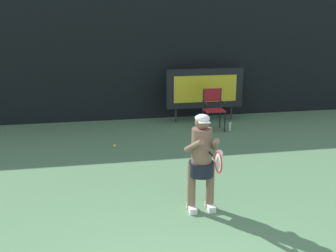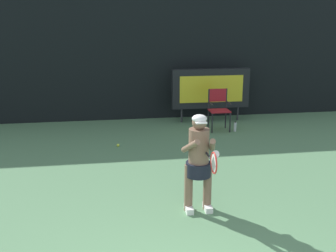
# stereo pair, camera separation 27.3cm
# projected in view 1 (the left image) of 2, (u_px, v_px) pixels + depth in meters

# --- Properties ---
(backdrop_screen) EXTENTS (18.00, 0.12, 3.66)m
(backdrop_screen) POSITION_uv_depth(u_px,v_px,m) (121.00, 57.00, 11.46)
(backdrop_screen) COLOR black
(backdrop_screen) RESTS_ON ground
(scoreboard) EXTENTS (2.20, 0.21, 1.50)m
(scoreboard) POSITION_uv_depth(u_px,v_px,m) (204.00, 88.00, 11.50)
(scoreboard) COLOR black
(scoreboard) RESTS_ON ground
(umpire_chair) EXTENTS (0.52, 0.44, 1.08)m
(umpire_chair) POSITION_uv_depth(u_px,v_px,m) (213.00, 107.00, 10.72)
(umpire_chair) COLOR black
(umpire_chair) RESTS_ON ground
(water_bottle) EXTENTS (0.07, 0.07, 0.27)m
(water_bottle) POSITION_uv_depth(u_px,v_px,m) (230.00, 126.00, 10.72)
(water_bottle) COLOR silver
(water_bottle) RESTS_ON ground
(tennis_player) EXTENTS (0.53, 0.61, 1.54)m
(tennis_player) POSITION_uv_depth(u_px,v_px,m) (202.00, 158.00, 6.21)
(tennis_player) COLOR white
(tennis_player) RESTS_ON ground
(tennis_racket) EXTENTS (0.03, 0.60, 0.31)m
(tennis_racket) POSITION_uv_depth(u_px,v_px,m) (218.00, 162.00, 5.69)
(tennis_racket) COLOR black
(tennis_ball_spare) EXTENTS (0.07, 0.07, 0.07)m
(tennis_ball_spare) POSITION_uv_depth(u_px,v_px,m) (114.00, 146.00, 9.41)
(tennis_ball_spare) COLOR #CCDB3D
(tennis_ball_spare) RESTS_ON ground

